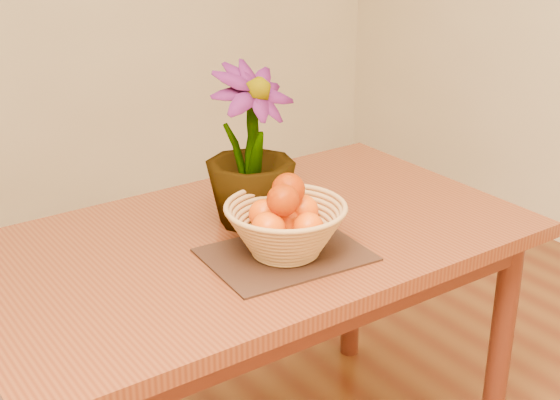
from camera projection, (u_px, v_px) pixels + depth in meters
table at (249, 267)px, 1.97m from camera, size 1.40×0.80×0.75m
placemat at (285, 255)px, 1.83m from camera, size 0.39×0.30×0.01m
wicker_basket at (286, 231)px, 1.80m from camera, size 0.29×0.29×0.12m
orange_pile at (286, 208)px, 1.78m from camera, size 0.20×0.19×0.14m
potted_plant at (250, 147)px, 1.93m from camera, size 0.27×0.27×0.41m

